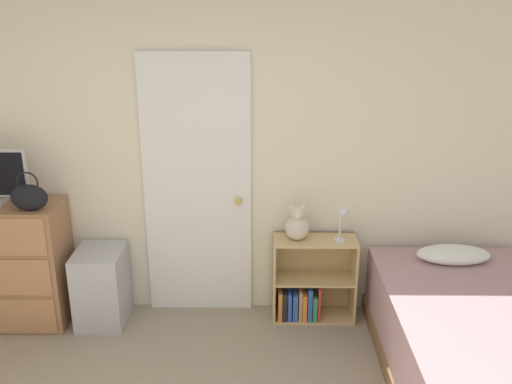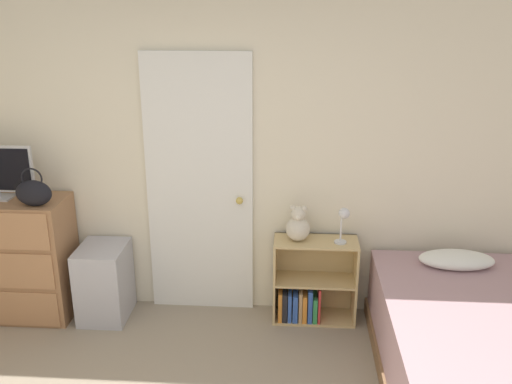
# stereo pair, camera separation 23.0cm
# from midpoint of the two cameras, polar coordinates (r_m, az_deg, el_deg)

# --- Properties ---
(wall_back) EXTENTS (10.00, 0.06, 2.55)m
(wall_back) POSITION_cam_midpoint_polar(r_m,az_deg,el_deg) (4.41, -7.65, 3.49)
(wall_back) COLOR beige
(wall_back) RESTS_ON ground_plane
(door_closed) EXTENTS (0.83, 0.09, 2.07)m
(door_closed) POSITION_cam_midpoint_polar(r_m,az_deg,el_deg) (4.43, -7.35, 0.33)
(door_closed) COLOR white
(door_closed) RESTS_ON ground_plane
(dresser) EXTENTS (0.90, 0.45, 0.98)m
(dresser) POSITION_cam_midpoint_polar(r_m,az_deg,el_deg) (4.86, -24.89, -6.58)
(dresser) COLOR #996B47
(dresser) RESTS_ON ground_plane
(handbag) EXTENTS (0.27, 0.12, 0.29)m
(handbag) POSITION_cam_midpoint_polar(r_m,az_deg,el_deg) (4.42, -23.14, -0.47)
(handbag) COLOR black
(handbag) RESTS_ON dresser
(storage_bin) EXTENTS (0.36, 0.44, 0.60)m
(storage_bin) POSITION_cam_midpoint_polar(r_m,az_deg,el_deg) (4.69, -16.56, -9.04)
(storage_bin) COLOR #ADADB7
(storage_bin) RESTS_ON ground_plane
(bookshelf) EXTENTS (0.64, 0.28, 0.68)m
(bookshelf) POSITION_cam_midpoint_polar(r_m,az_deg,el_deg) (4.58, 3.72, -9.49)
(bookshelf) COLOR tan
(bookshelf) RESTS_ON ground_plane
(teddy_bear) EXTENTS (0.19, 0.19, 0.28)m
(teddy_bear) POSITION_cam_midpoint_polar(r_m,az_deg,el_deg) (4.35, 2.63, -3.28)
(teddy_bear) COLOR beige
(teddy_bear) RESTS_ON bookshelf
(desk_lamp) EXTENTS (0.11, 0.10, 0.29)m
(desk_lamp) POSITION_cam_midpoint_polar(r_m,az_deg,el_deg) (4.30, 7.13, -2.45)
(desk_lamp) COLOR silver
(desk_lamp) RESTS_ON bookshelf
(bed) EXTENTS (1.22, 1.92, 0.67)m
(bed) POSITION_cam_midpoint_polar(r_m,az_deg,el_deg) (4.09, 20.00, -14.19)
(bed) COLOR brown
(bed) RESTS_ON ground_plane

